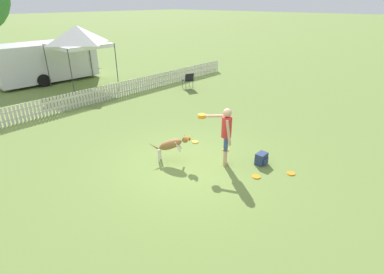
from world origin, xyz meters
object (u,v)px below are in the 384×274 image
Objects in this scene: canopy_tent_main at (78,36)px; equipment_trailer at (45,61)px; leaping_dog at (172,144)px; handler_person at (225,130)px; frisbee_far_scatter at (291,173)px; backpack_on_grass at (262,159)px; frisbee_near_handler at (225,150)px; frisbee_near_dog at (195,142)px; frisbee_midfield at (256,177)px; folding_chair_center at (188,79)px.

equipment_trailer is (-0.84, 2.59, -1.47)m from canopy_tent_main.
leaping_dog is 0.18× the size of equipment_trailer.
handler_person is 0.27× the size of equipment_trailer.
frisbee_far_scatter is at bearing 83.83° from leaping_dog.
canopy_tent_main is 0.51× the size of equipment_trailer.
frisbee_near_handler is at bearing 88.79° from backpack_on_grass.
backpack_on_grass is (0.71, -0.84, -0.89)m from handler_person.
canopy_tent_main is (1.17, 11.74, 2.45)m from backpack_on_grass.
frisbee_far_scatter is 0.90m from backpack_on_grass.
leaping_dog is 4.85× the size of frisbee_near_handler.
equipment_trailer reaches higher than frisbee_near_dog.
frisbee_near_handler is at bearing 64.65° from frisbee_midfield.
leaping_dog is 8.05m from folding_chair_center.
handler_person is at bearing -108.81° from frisbee_near_dog.
handler_person is 7.51× the size of frisbee_far_scatter.
canopy_tent_main is at bearing -141.67° from leaping_dog.
handler_person is 8.28m from folding_chair_center.
frisbee_midfield is (0.89, -2.31, -0.53)m from leaping_dog.
frisbee_midfield and frisbee_far_scatter have the same top height.
leaping_dog is at bearing 90.48° from handler_person.
backpack_on_grass is 0.42× the size of folding_chair_center.
frisbee_near_handler is 7.46m from folding_chair_center.
frisbee_near_dog is 3.29m from frisbee_far_scatter.
backpack_on_grass is 12.05m from canopy_tent_main.
leaping_dog is at bearing -166.07° from frisbee_near_dog.
frisbee_near_handler is 1.30m from backpack_on_grass.
canopy_tent_main is (-3.47, 4.61, 2.13)m from folding_chair_center.
folding_chair_center is at bearing 54.13° from frisbee_midfield.
handler_person reaches higher than frisbee_near_dog.
leaping_dog is 12.46m from equipment_trailer.
folding_chair_center is 0.13× the size of equipment_trailer.
frisbee_midfield is 14.68m from equipment_trailer.
leaping_dog is 4.85× the size of frisbee_far_scatter.
backpack_on_grass is at bearing -95.67° from canopy_tent_main.
handler_person is 1.36m from frisbee_near_handler.
frisbee_far_scatter is (0.78, -0.62, 0.00)m from frisbee_midfield.
folding_chair_center is (4.61, 5.84, 0.48)m from frisbee_near_handler.
handler_person is 7.51× the size of frisbee_midfield.
leaping_dog is 1.55m from frisbee_near_dog.
folding_chair_center reaches higher than frisbee_far_scatter.
backpack_on_grass reaches higher than frisbee_near_dog.
equipment_trailer reaches higher than frisbee_midfield.
backpack_on_grass is at bearing -88.54° from equipment_trailer.
folding_chair_center is (4.64, 7.14, 0.32)m from backpack_on_grass.
frisbee_near_handler and frisbee_midfield have the same top height.
frisbee_near_handler is (0.74, 0.45, -1.05)m from handler_person.
handler_person is at bearing 90.05° from frisbee_midfield.
frisbee_near_dog is 9.80m from canopy_tent_main.
frisbee_near_handler is 0.64× the size of backpack_on_grass.
handler_person reaches higher than folding_chair_center.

